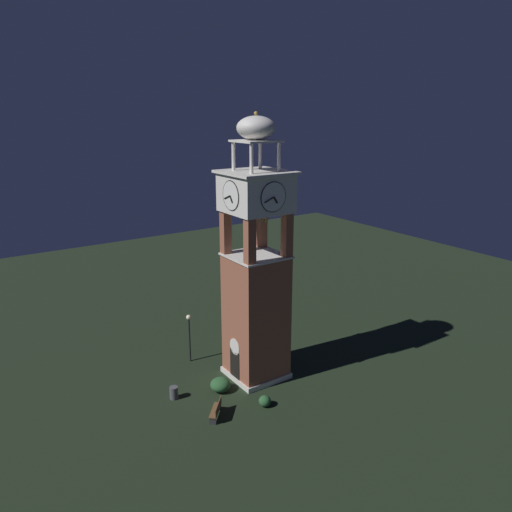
# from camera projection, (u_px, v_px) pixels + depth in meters

# --- Properties ---
(ground) EXTENTS (80.00, 80.00, 0.00)m
(ground) POSITION_uv_depth(u_px,v_px,m) (256.00, 374.00, 33.68)
(ground) COLOR black
(clock_tower) EXTENTS (3.92, 3.92, 17.17)m
(clock_tower) POSITION_uv_depth(u_px,v_px,m) (256.00, 278.00, 31.73)
(clock_tower) COLOR #93543D
(clock_tower) RESTS_ON ground
(park_bench) EXTENTS (1.49, 1.39, 0.95)m
(park_bench) POSITION_uv_depth(u_px,v_px,m) (216.00, 410.00, 28.86)
(park_bench) COLOR brown
(park_bench) RESTS_ON ground
(lamp_post) EXTENTS (0.36, 0.36, 3.56)m
(lamp_post) POSITION_uv_depth(u_px,v_px,m) (189.00, 329.00, 34.80)
(lamp_post) COLOR black
(lamp_post) RESTS_ON ground
(trash_bin) EXTENTS (0.52, 0.52, 0.80)m
(trash_bin) POSITION_uv_depth(u_px,v_px,m) (174.00, 393.00, 30.76)
(trash_bin) COLOR #4C4C51
(trash_bin) RESTS_ON ground
(shrub_near_entry) EXTENTS (0.74, 0.74, 0.70)m
(shrub_near_entry) POSITION_uv_depth(u_px,v_px,m) (265.00, 401.00, 29.98)
(shrub_near_entry) COLOR #28562D
(shrub_near_entry) RESTS_ON ground
(shrub_left_of_tower) EXTENTS (1.30, 1.30, 0.87)m
(shrub_left_of_tower) POSITION_uv_depth(u_px,v_px,m) (220.00, 385.00, 31.60)
(shrub_left_of_tower) COLOR #28562D
(shrub_left_of_tower) RESTS_ON ground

